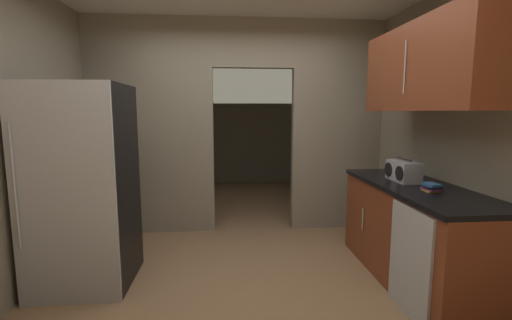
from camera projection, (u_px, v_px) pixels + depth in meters
ground at (247, 291)px, 3.02m from camera, size 20.00×20.00×0.00m
kitchen_partition at (234, 121)px, 4.43m from camera, size 3.69×0.12×2.66m
adjoining_room_shell at (234, 122)px, 6.53m from camera, size 3.69×3.12×2.66m
kitchen_flank_right at (508, 139)px, 2.57m from camera, size 0.10×4.13×2.66m
refrigerator at (83, 187)px, 3.06m from camera, size 0.78×0.80×1.76m
lower_cabinet_run at (415, 234)px, 3.14m from camera, size 0.67×1.80×0.89m
dishwasher at (409, 262)px, 2.62m from camera, size 0.02×0.56×0.83m
upper_cabinet_counterside at (426, 67)px, 2.94m from camera, size 0.36×1.62×0.72m
boombox at (403, 171)px, 3.27m from camera, size 0.19×0.36×0.21m
book_stack at (431, 187)px, 2.84m from camera, size 0.13×0.16×0.07m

